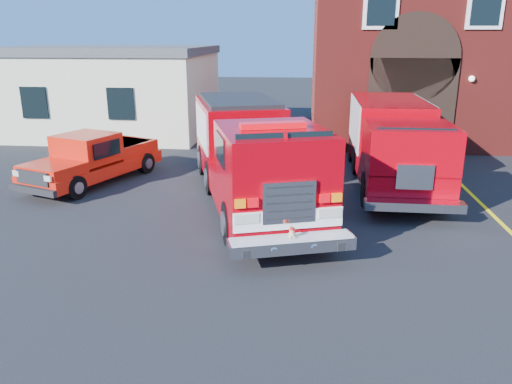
# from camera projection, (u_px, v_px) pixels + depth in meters

# --- Properties ---
(ground) EXTENTS (100.00, 100.00, 0.00)m
(ground) POSITION_uv_depth(u_px,v_px,m) (260.00, 225.00, 13.41)
(ground) COLOR black
(ground) RESTS_ON ground
(parking_stripe_near) EXTENTS (0.12, 3.00, 0.01)m
(parking_stripe_near) POSITION_uv_depth(u_px,v_px,m) (498.00, 220.00, 13.76)
(parking_stripe_near) COLOR yellow
(parking_stripe_near) RESTS_ON ground
(parking_stripe_mid) EXTENTS (0.12, 3.00, 0.01)m
(parking_stripe_mid) POSITION_uv_depth(u_px,v_px,m) (465.00, 188.00, 16.61)
(parking_stripe_mid) COLOR yellow
(parking_stripe_mid) RESTS_ON ground
(parking_stripe_far) EXTENTS (0.12, 3.00, 0.01)m
(parking_stripe_far) POSITION_uv_depth(u_px,v_px,m) (442.00, 166.00, 19.45)
(parking_stripe_far) COLOR yellow
(parking_stripe_far) RESTS_ON ground
(fire_station) EXTENTS (15.20, 10.20, 8.45)m
(fire_station) POSITION_uv_depth(u_px,v_px,m) (467.00, 49.00, 24.58)
(fire_station) COLOR maroon
(fire_station) RESTS_ON ground
(side_building) EXTENTS (10.20, 8.20, 4.35)m
(side_building) POSITION_uv_depth(u_px,v_px,m) (111.00, 89.00, 25.93)
(side_building) COLOR beige
(side_building) RESTS_ON ground
(fire_engine) EXTENTS (5.24, 9.78, 2.90)m
(fire_engine) POSITION_uv_depth(u_px,v_px,m) (251.00, 153.00, 14.88)
(fire_engine) COLOR black
(fire_engine) RESTS_ON ground
(pickup_truck) EXTENTS (3.62, 5.59, 1.72)m
(pickup_truck) POSITION_uv_depth(u_px,v_px,m) (94.00, 159.00, 17.10)
(pickup_truck) COLOR black
(pickup_truck) RESTS_ON ground
(secondary_truck) EXTENTS (2.66, 8.25, 2.67)m
(secondary_truck) POSITION_uv_depth(u_px,v_px,m) (393.00, 140.00, 16.98)
(secondary_truck) COLOR black
(secondary_truck) RESTS_ON ground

